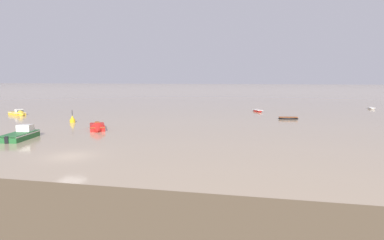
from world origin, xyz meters
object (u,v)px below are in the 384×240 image
(motorboat_moored_1, at_px, (19,114))
(channel_buoy, at_px, (72,120))
(rowboat_moored_5, at_px, (257,111))
(rowboat_moored_2, at_px, (288,118))
(rowboat_moored_4, at_px, (371,108))
(motorboat_moored_3, at_px, (97,128))
(motorboat_moored_0, at_px, (24,135))

(motorboat_moored_1, distance_m, channel_buoy, 18.70)
(motorboat_moored_1, distance_m, rowboat_moored_5, 51.04)
(motorboat_moored_1, bearing_deg, rowboat_moored_2, 32.36)
(rowboat_moored_4, bearing_deg, rowboat_moored_5, 116.12)
(rowboat_moored_2, height_order, motorboat_moored_3, motorboat_moored_3)
(channel_buoy, bearing_deg, rowboat_moored_2, 19.07)
(rowboat_moored_4, xyz_separation_m, channel_buoy, (-58.09, -38.34, 0.31))
(motorboat_moored_1, distance_m, motorboat_moored_3, 29.36)
(motorboat_moored_1, distance_m, rowboat_moored_2, 53.83)
(motorboat_moored_1, height_order, motorboat_moored_3, motorboat_moored_1)
(rowboat_moored_2, relative_size, rowboat_moored_4, 1.07)
(rowboat_moored_5, bearing_deg, channel_buoy, -73.34)
(motorboat_moored_1, xyz_separation_m, rowboat_moored_4, (75.10, 30.57, -0.14))
(rowboat_moored_2, distance_m, rowboat_moored_4, 33.49)
(motorboat_moored_1, relative_size, rowboat_moored_2, 1.38)
(rowboat_moored_2, bearing_deg, channel_buoy, -169.59)
(rowboat_moored_5, bearing_deg, motorboat_moored_1, -92.67)
(rowboat_moored_4, bearing_deg, rowboat_moored_2, 141.65)
(motorboat_moored_0, height_order, channel_buoy, channel_buoy)
(motorboat_moored_3, bearing_deg, channel_buoy, -159.23)
(motorboat_moored_3, height_order, channel_buoy, channel_buoy)
(motorboat_moored_0, distance_m, motorboat_moored_1, 29.62)
(rowboat_moored_4, bearing_deg, motorboat_moored_1, 113.70)
(rowboat_moored_4, height_order, channel_buoy, channel_buoy)
(channel_buoy, bearing_deg, rowboat_moored_4, 33.43)
(rowboat_moored_4, relative_size, channel_buoy, 1.56)
(motorboat_moored_0, bearing_deg, rowboat_moored_2, -60.98)
(motorboat_moored_3, bearing_deg, rowboat_moored_2, 95.60)
(motorboat_moored_0, distance_m, rowboat_moored_5, 49.54)
(rowboat_moored_2, xyz_separation_m, rowboat_moored_4, (21.48, 25.69, -0.01))
(motorboat_moored_3, bearing_deg, rowboat_moored_5, 116.50)
(motorboat_moored_3, bearing_deg, motorboat_moored_1, -149.48)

